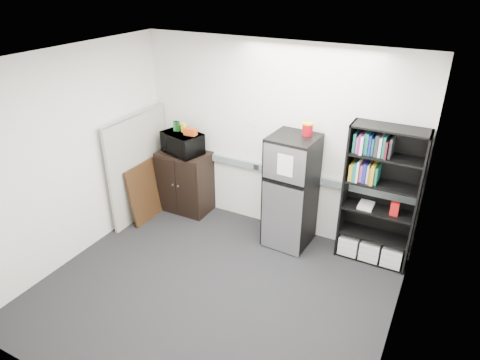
{
  "coord_description": "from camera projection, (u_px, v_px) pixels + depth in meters",
  "views": [
    {
      "loc": [
        2.16,
        -3.38,
        3.51
      ],
      "look_at": [
        -0.09,
        0.9,
        1.08
      ],
      "focal_mm": 32.0,
      "sensor_mm": 36.0,
      "label": 1
    }
  ],
  "objects": [
    {
      "name": "cubicle_partition",
      "position": [
        140.0,
        166.0,
        6.43
      ],
      "size": [
        0.06,
        1.3,
        1.62
      ],
      "color": "gray",
      "rests_on": "floor"
    },
    {
      "name": "floor",
      "position": [
        212.0,
        292.0,
        5.14
      ],
      "size": [
        4.0,
        4.0,
        0.0
      ],
      "primitive_type": "plane",
      "color": "black",
      "rests_on": "ground"
    },
    {
      "name": "refrigerator",
      "position": [
        291.0,
        192.0,
        5.75
      ],
      "size": [
        0.63,
        0.65,
        1.58
      ],
      "rotation": [
        0.0,
        0.0,
        -0.06
      ],
      "color": "black",
      "rests_on": "floor"
    },
    {
      "name": "wall_right",
      "position": [
        405.0,
        244.0,
        3.71
      ],
      "size": [
        0.02,
        3.5,
        2.7
      ],
      "primitive_type": "cube",
      "color": "white",
      "rests_on": "floor"
    },
    {
      "name": "snack_bag",
      "position": [
        190.0,
        132.0,
        6.21
      ],
      "size": [
        0.18,
        0.11,
        0.1
      ],
      "primitive_type": "cube",
      "rotation": [
        0.0,
        0.0,
        0.04
      ],
      "color": "#C14413",
      "rests_on": "microwave"
    },
    {
      "name": "wall_note",
      "position": [
        252.0,
        122.0,
        5.97
      ],
      "size": [
        0.14,
        0.0,
        0.1
      ],
      "primitive_type": "cube",
      "color": "white",
      "rests_on": "wall_back"
    },
    {
      "name": "cabinet",
      "position": [
        185.0,
        181.0,
        6.69
      ],
      "size": [
        0.78,
        0.52,
        0.98
      ],
      "color": "black",
      "rests_on": "floor"
    },
    {
      "name": "snack_box_c",
      "position": [
        184.0,
        128.0,
        6.3
      ],
      "size": [
        0.08,
        0.07,
        0.14
      ],
      "primitive_type": "cube",
      "rotation": [
        0.0,
        0.0,
        -0.28
      ],
      "color": "yellow",
      "rests_on": "microwave"
    },
    {
      "name": "ceiling",
      "position": [
        204.0,
        64.0,
        3.93
      ],
      "size": [
        4.0,
        3.5,
        0.02
      ],
      "primitive_type": "cube",
      "color": "white",
      "rests_on": "wall_back"
    },
    {
      "name": "snack_box_b",
      "position": [
        177.0,
        126.0,
        6.35
      ],
      "size": [
        0.07,
        0.06,
        0.15
      ],
      "primitive_type": "cube",
      "rotation": [
        0.0,
        0.0,
        -0.08
      ],
      "color": "#0C3712",
      "rests_on": "microwave"
    },
    {
      "name": "wall_back",
      "position": [
        275.0,
        140.0,
        5.92
      ],
      "size": [
        4.0,
        0.02,
        2.7
      ],
      "primitive_type": "cube",
      "color": "white",
      "rests_on": "floor"
    },
    {
      "name": "microwave",
      "position": [
        182.0,
        143.0,
        6.38
      ],
      "size": [
        0.67,
        0.54,
        0.33
      ],
      "primitive_type": "imported",
      "rotation": [
        0.0,
        0.0,
        -0.27
      ],
      "color": "black",
      "rests_on": "cabinet"
    },
    {
      "name": "framed_poster",
      "position": [
        146.0,
        191.0,
        6.48
      ],
      "size": [
        0.16,
        0.69,
        0.89
      ],
      "rotation": [
        0.0,
        -0.14,
        0.0
      ],
      "color": "black",
      "rests_on": "floor"
    },
    {
      "name": "wall_left",
      "position": [
        73.0,
        158.0,
        5.37
      ],
      "size": [
        0.02,
        3.5,
        2.7
      ],
      "primitive_type": "cube",
      "color": "white",
      "rests_on": "floor"
    },
    {
      "name": "electrical_raceway",
      "position": [
        273.0,
        170.0,
        6.1
      ],
      "size": [
        3.92,
        0.05,
        0.1
      ],
      "primitive_type": "cube",
      "color": "slate",
      "rests_on": "wall_back"
    },
    {
      "name": "coffee_can",
      "position": [
        308.0,
        128.0,
        5.4
      ],
      "size": [
        0.14,
        0.14,
        0.18
      ],
      "color": "#9E0713",
      "rests_on": "refrigerator"
    },
    {
      "name": "snack_box_a",
      "position": [
        176.0,
        126.0,
        6.35
      ],
      "size": [
        0.08,
        0.07,
        0.15
      ],
      "primitive_type": "cube",
      "rotation": [
        0.0,
        0.0,
        0.32
      ],
      "color": "#1A5D2E",
      "rests_on": "microwave"
    },
    {
      "name": "bookshelf",
      "position": [
        380.0,
        198.0,
        5.34
      ],
      "size": [
        0.9,
        0.34,
        1.85
      ],
      "color": "black",
      "rests_on": "floor"
    }
  ]
}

